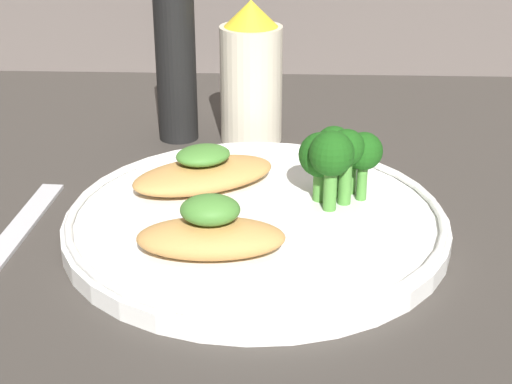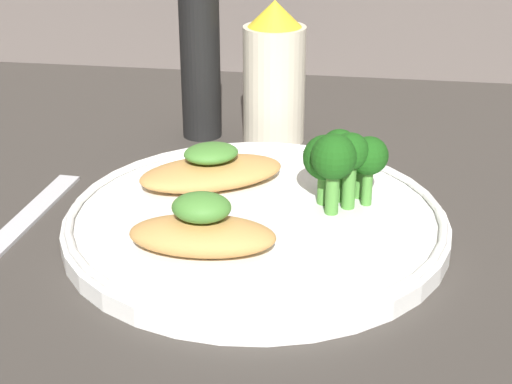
{
  "view_description": "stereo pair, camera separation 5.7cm",
  "coord_description": "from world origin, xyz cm",
  "px_view_note": "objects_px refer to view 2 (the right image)",
  "views": [
    {
      "loc": [
        2.11,
        -51.61,
        27.4
      ],
      "look_at": [
        0.0,
        0.0,
        3.4
      ],
      "focal_mm": 55.0,
      "sensor_mm": 36.0,
      "label": 1
    },
    {
      "loc": [
        7.77,
        -51.07,
        27.4
      ],
      "look_at": [
        0.0,
        0.0,
        3.4
      ],
      "focal_mm": 55.0,
      "sensor_mm": 36.0,
      "label": 2
    }
  ],
  "objects_px": {
    "plate": "(256,221)",
    "pepper_grinder": "(200,59)",
    "broccoli_bunch": "(343,158)",
    "sauce_bottle": "(274,75)"
  },
  "relations": [
    {
      "from": "plate",
      "to": "broccoli_bunch",
      "type": "xyz_separation_m",
      "value": [
        0.06,
        0.03,
        0.04
      ]
    },
    {
      "from": "plate",
      "to": "pepper_grinder",
      "type": "relative_size",
      "value": 1.71
    },
    {
      "from": "broccoli_bunch",
      "to": "pepper_grinder",
      "type": "xyz_separation_m",
      "value": [
        -0.14,
        0.17,
        0.02
      ]
    },
    {
      "from": "broccoli_bunch",
      "to": "pepper_grinder",
      "type": "relative_size",
      "value": 0.38
    },
    {
      "from": "broccoli_bunch",
      "to": "sauce_bottle",
      "type": "xyz_separation_m",
      "value": [
        -0.07,
        0.17,
        0.01
      ]
    },
    {
      "from": "plate",
      "to": "sauce_bottle",
      "type": "bearing_deg",
      "value": 93.67
    },
    {
      "from": "plate",
      "to": "pepper_grinder",
      "type": "xyz_separation_m",
      "value": [
        -0.08,
        0.2,
        0.07
      ]
    },
    {
      "from": "sauce_bottle",
      "to": "pepper_grinder",
      "type": "xyz_separation_m",
      "value": [
        -0.07,
        0.0,
        0.01
      ]
    },
    {
      "from": "plate",
      "to": "sauce_bottle",
      "type": "relative_size",
      "value": 2.11
    },
    {
      "from": "sauce_bottle",
      "to": "pepper_grinder",
      "type": "relative_size",
      "value": 0.81
    }
  ]
}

